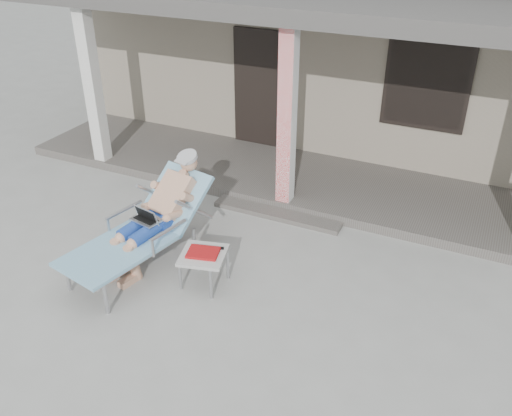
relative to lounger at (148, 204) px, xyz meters
The scene contains 7 objects.
ground 1.34m from the lounger, ahead, with size 60.00×60.00×0.00m, color #9E9E99.
house 6.53m from the lounger, 80.89° to the left, with size 10.40×5.40×3.30m.
porch_deck 3.17m from the lounger, 70.53° to the left, with size 10.00×2.00×0.15m, color #605B56.
porch_overhang 3.59m from the lounger, 70.19° to the left, with size 10.00×2.30×2.85m.
porch_step 2.19m from the lounger, 59.64° to the left, with size 2.00×0.30×0.07m, color #605B56.
lounger is the anchor object (origin of this frame).
side_table 0.99m from the lounger, ahead, with size 0.66×0.66×0.48m.
Camera 1 is at (2.73, -4.66, 4.19)m, focal length 38.00 mm.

